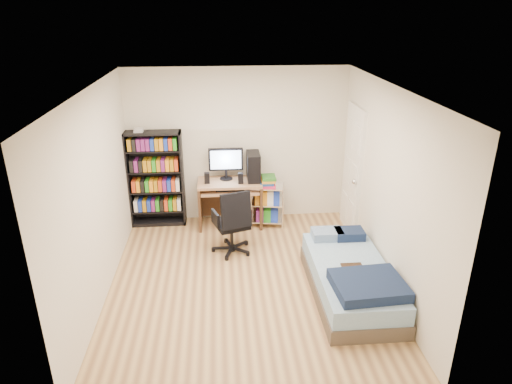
{
  "coord_description": "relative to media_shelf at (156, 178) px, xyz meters",
  "views": [
    {
      "loc": [
        -0.29,
        -5.07,
        3.36
      ],
      "look_at": [
        0.16,
        0.4,
        1.1
      ],
      "focal_mm": 32.0,
      "sensor_mm": 36.0,
      "label": 1
    }
  ],
  "objects": [
    {
      "name": "office_chair",
      "position": [
        1.18,
        -1.06,
        -0.48
      ],
      "size": [
        0.74,
        0.74,
        0.99
      ],
      "rotation": [
        0.0,
        0.0,
        0.32
      ],
      "color": "black",
      "rests_on": "room"
    },
    {
      "name": "computer_desk",
      "position": [
        1.27,
        -0.09,
        -0.11
      ],
      "size": [
        1.01,
        0.59,
        1.27
      ],
      "color": "tan",
      "rests_on": "room"
    },
    {
      "name": "media_shelf",
      "position": [
        0.0,
        0.0,
        0.0
      ],
      "size": [
        0.87,
        0.29,
        1.62
      ],
      "color": "black",
      "rests_on": "room"
    },
    {
      "name": "door",
      "position": [
        3.04,
        -0.49,
        0.2
      ],
      "size": [
        0.12,
        0.8,
        2.0
      ],
      "color": "white",
      "rests_on": "room"
    },
    {
      "name": "wire_cart",
      "position": [
        1.77,
        -0.19,
        -0.25
      ],
      "size": [
        0.57,
        0.45,
        0.85
      ],
      "rotation": [
        0.0,
        0.0,
        -0.15
      ],
      "color": "white",
      "rests_on": "room"
    },
    {
      "name": "room",
      "position": [
        1.32,
        -1.84,
        0.45
      ],
      "size": [
        3.58,
        4.08,
        2.58
      ],
      "color": "tan",
      "rests_on": "ground"
    },
    {
      "name": "bed",
      "position": [
        2.6,
        -2.24,
        -0.57
      ],
      "size": [
        0.92,
        1.84,
        0.52
      ],
      "color": "brown",
      "rests_on": "room"
    }
  ]
}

